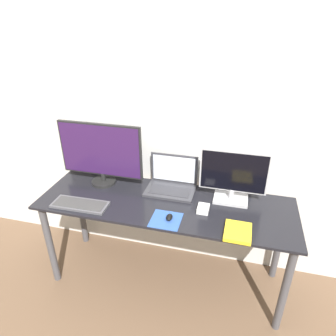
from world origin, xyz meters
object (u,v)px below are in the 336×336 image
object	(u,v)px
monitor_right	(233,176)
mouse	(169,217)
keyboard	(80,204)
power_brick	(203,209)
book	(238,232)
monitor_left	(101,153)
laptop	(172,181)

from	to	relation	value
monitor_right	mouse	size ratio (longest dim) A/B	6.94
keyboard	power_brick	xyz separation A→B (m)	(0.83, 0.15, 0.01)
monitor_right	book	distance (m)	0.40
power_brick	book	bearing A→B (deg)	-36.76
book	power_brick	distance (m)	0.29
keyboard	mouse	world-z (taller)	mouse
mouse	power_brick	size ratio (longest dim) A/B	0.69
monitor_left	mouse	world-z (taller)	monitor_left
monitor_right	laptop	bearing A→B (deg)	173.91
monitor_right	power_brick	xyz separation A→B (m)	(-0.17, -0.18, -0.17)
keyboard	power_brick	world-z (taller)	power_brick
power_brick	laptop	bearing A→B (deg)	140.23
book	monitor_left	bearing A→B (deg)	161.12
monitor_left	power_brick	bearing A→B (deg)	-12.61
book	monitor_right	bearing A→B (deg)	100.66
mouse	power_brick	distance (m)	0.25
keyboard	laptop	bearing A→B (deg)	34.04
monitor_left	book	world-z (taller)	monitor_left
laptop	monitor_left	bearing A→B (deg)	-174.95
laptop	mouse	size ratio (longest dim) A/B	5.44
power_brick	monitor_left	bearing A→B (deg)	167.39
monitor_right	power_brick	distance (m)	0.30
laptop	keyboard	distance (m)	0.67
monitor_right	keyboard	world-z (taller)	monitor_right
keyboard	power_brick	size ratio (longest dim) A/B	4.07
mouse	book	world-z (taller)	mouse
monitor_left	keyboard	distance (m)	0.41
monitor_right	laptop	xyz separation A→B (m)	(-0.44, 0.05, -0.13)
keyboard	power_brick	bearing A→B (deg)	10.16
monitor_left	mouse	distance (m)	0.73
monitor_right	monitor_left	bearing A→B (deg)	179.99
laptop	power_brick	distance (m)	0.36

